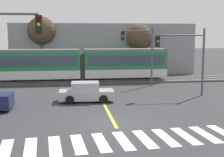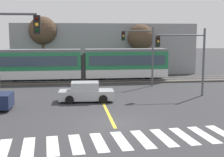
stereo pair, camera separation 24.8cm
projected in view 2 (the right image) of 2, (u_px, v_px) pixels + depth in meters
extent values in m
plane|color=#333335|center=(113.00, 123.00, 18.18)|extent=(200.00, 200.00, 0.00)
cube|color=#4C4742|center=(93.00, 81.00, 34.49)|extent=(120.00, 4.00, 0.18)
cube|color=#939399|center=(93.00, 81.00, 33.76)|extent=(120.00, 0.08, 0.10)
cube|color=#939399|center=(92.00, 79.00, 35.17)|extent=(120.00, 0.08, 0.10)
cube|color=silver|center=(39.00, 74.00, 33.61)|extent=(9.00, 2.60, 0.90)
cube|color=#237A47|center=(38.00, 61.00, 33.41)|extent=(9.00, 2.60, 1.90)
cube|color=#384756|center=(37.00, 61.00, 32.11)|extent=(8.28, 0.04, 1.04)
cube|color=slate|center=(38.00, 51.00, 33.26)|extent=(9.00, 2.39, 0.28)
cylinder|color=black|center=(62.00, 77.00, 33.99)|extent=(0.70, 0.20, 0.70)
cylinder|color=black|center=(15.00, 78.00, 33.35)|extent=(0.70, 0.20, 0.70)
cube|color=silver|center=(125.00, 72.00, 34.84)|extent=(9.00, 2.60, 0.90)
cube|color=#237A47|center=(126.00, 60.00, 34.64)|extent=(9.00, 2.60, 1.90)
cube|color=#384756|center=(128.00, 60.00, 33.34)|extent=(8.28, 0.04, 1.04)
cube|color=slate|center=(126.00, 50.00, 34.49)|extent=(9.00, 2.39, 0.28)
cylinder|color=black|center=(147.00, 76.00, 35.22)|extent=(0.70, 0.20, 0.70)
cylinder|color=black|center=(104.00, 77.00, 34.58)|extent=(0.70, 0.20, 0.70)
cube|color=#2D2D2D|center=(83.00, 67.00, 34.13)|extent=(0.50, 2.34, 2.80)
cube|color=silver|center=(3.00, 149.00, 14.08)|extent=(0.78, 2.84, 0.01)
cube|color=silver|center=(28.00, 147.00, 14.31)|extent=(0.78, 2.84, 0.01)
cube|color=silver|center=(53.00, 145.00, 14.53)|extent=(0.78, 2.84, 0.01)
cube|color=silver|center=(76.00, 144.00, 14.76)|extent=(0.78, 2.84, 0.01)
cube|color=silver|center=(99.00, 142.00, 14.99)|extent=(0.78, 2.84, 0.01)
cube|color=silver|center=(121.00, 141.00, 15.22)|extent=(0.78, 2.84, 0.01)
cube|color=silver|center=(143.00, 139.00, 15.45)|extent=(0.78, 2.84, 0.01)
cube|color=silver|center=(164.00, 137.00, 15.68)|extent=(0.78, 2.84, 0.01)
cube|color=silver|center=(184.00, 136.00, 15.91)|extent=(0.78, 2.84, 0.01)
cube|color=silver|center=(204.00, 135.00, 16.13)|extent=(0.78, 2.84, 0.01)
cube|color=silver|center=(223.00, 133.00, 16.36)|extent=(0.78, 2.84, 0.01)
cube|color=gold|center=(102.00, 100.00, 24.86)|extent=(0.20, 15.63, 0.01)
cube|color=#B7BABF|center=(86.00, 95.00, 24.19)|extent=(4.27, 1.89, 0.72)
cube|color=#B7BABF|center=(85.00, 86.00, 24.09)|extent=(2.17, 1.62, 0.64)
cube|color=#384756|center=(98.00, 86.00, 24.17)|extent=(0.17, 1.43, 0.52)
cube|color=#384756|center=(85.00, 85.00, 24.86)|extent=(1.78, 0.12, 0.48)
cylinder|color=black|center=(102.00, 95.00, 25.16)|extent=(0.65, 0.25, 0.64)
cylinder|color=black|center=(103.00, 99.00, 23.48)|extent=(0.65, 0.25, 0.64)
cylinder|color=black|center=(71.00, 95.00, 24.95)|extent=(0.65, 0.25, 0.64)
cylinder|color=black|center=(70.00, 100.00, 23.27)|extent=(0.65, 0.25, 0.64)
cube|color=black|center=(37.00, 25.00, 15.19)|extent=(0.32, 0.28, 0.90)
sphere|color=#360605|center=(37.00, 19.00, 15.00)|extent=(0.18, 0.18, 0.18)
sphere|color=#F7AA26|center=(37.00, 24.00, 15.04)|extent=(0.18, 0.18, 0.18)
sphere|color=black|center=(37.00, 30.00, 15.08)|extent=(0.18, 0.18, 0.18)
cylinder|color=#515459|center=(203.00, 62.00, 26.19)|extent=(0.18, 0.18, 5.67)
cylinder|color=#515459|center=(181.00, 35.00, 25.62)|extent=(4.00, 0.12, 0.12)
cube|color=black|center=(158.00, 41.00, 25.43)|extent=(0.32, 0.28, 0.90)
sphere|color=#360605|center=(158.00, 38.00, 25.24)|extent=(0.18, 0.18, 0.18)
sphere|color=#F7AA26|center=(158.00, 41.00, 25.28)|extent=(0.18, 0.18, 0.18)
sphere|color=black|center=(158.00, 45.00, 25.32)|extent=(0.18, 0.18, 0.18)
cylinder|color=#515459|center=(153.00, 57.00, 31.25)|extent=(0.18, 0.18, 5.93)
cylinder|color=#515459|center=(138.00, 31.00, 30.70)|extent=(3.00, 0.12, 0.12)
cube|color=black|center=(123.00, 36.00, 30.57)|extent=(0.32, 0.28, 0.90)
sphere|color=#360605|center=(123.00, 33.00, 30.39)|extent=(0.18, 0.18, 0.18)
sphere|color=#F7AA26|center=(123.00, 36.00, 30.43)|extent=(0.18, 0.18, 0.18)
sphere|color=black|center=(123.00, 39.00, 30.46)|extent=(0.18, 0.18, 0.18)
cylinder|color=brown|center=(43.00, 57.00, 38.51)|extent=(0.32, 0.32, 4.98)
sphere|color=#4C3828|center=(43.00, 31.00, 38.08)|extent=(3.45, 3.45, 3.45)
cylinder|color=brown|center=(140.00, 59.00, 39.52)|extent=(0.32, 0.32, 4.15)
sphere|color=#4C3828|center=(141.00, 37.00, 39.14)|extent=(3.33, 3.33, 3.33)
cube|color=gray|center=(104.00, 49.00, 42.35)|extent=(23.71, 6.00, 6.58)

